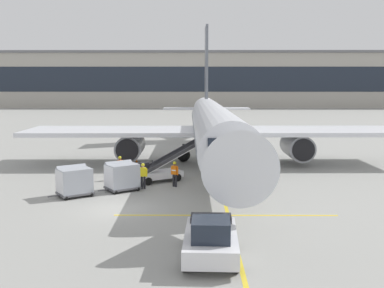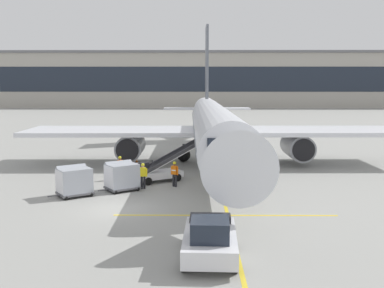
% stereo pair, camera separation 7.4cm
% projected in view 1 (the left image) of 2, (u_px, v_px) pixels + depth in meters
% --- Properties ---
extents(ground_plane, '(600.00, 600.00, 0.00)m').
position_uv_depth(ground_plane, '(119.00, 209.00, 25.47)').
color(ground_plane, gray).
extents(parked_airplane, '(32.74, 42.16, 13.96)m').
position_uv_depth(parked_airplane, '(214.00, 126.00, 39.76)').
color(parked_airplane, silver).
rests_on(parked_airplane, ground).
extents(belt_loader, '(5.18, 3.98, 2.85)m').
position_uv_depth(belt_loader, '(161.00, 169.00, 32.78)').
color(belt_loader, silver).
rests_on(belt_loader, ground).
extents(baggage_cart_lead, '(2.70, 2.45, 1.91)m').
position_uv_depth(baggage_cart_lead, '(122.00, 176.00, 29.82)').
color(baggage_cart_lead, '#515156').
rests_on(baggage_cart_lead, ground).
extents(baggage_cart_second, '(2.70, 2.45, 1.91)m').
position_uv_depth(baggage_cart_second, '(74.00, 180.00, 28.31)').
color(baggage_cart_second, '#515156').
rests_on(baggage_cart_second, ground).
extents(pushback_tug, '(2.27, 4.48, 1.83)m').
position_uv_depth(pushback_tug, '(211.00, 238.00, 18.21)').
color(pushback_tug, silver).
rests_on(pushback_tug, ground).
extents(ground_crew_by_loader, '(0.56, 0.30, 1.74)m').
position_uv_depth(ground_crew_by_loader, '(143.00, 174.00, 30.26)').
color(ground_crew_by_loader, black).
rests_on(ground_crew_by_loader, ground).
extents(ground_crew_by_carts, '(0.43, 0.46, 1.74)m').
position_uv_depth(ground_crew_by_carts, '(120.00, 166.00, 33.21)').
color(ground_crew_by_carts, '#514C42').
rests_on(ground_crew_by_carts, ground).
extents(ground_crew_marshaller, '(0.51, 0.39, 1.74)m').
position_uv_depth(ground_crew_marshaller, '(175.00, 172.00, 30.93)').
color(ground_crew_marshaller, black).
rests_on(ground_crew_marshaller, ground).
extents(safety_cone_engine_keepout, '(0.56, 0.56, 0.64)m').
position_uv_depth(safety_cone_engine_keepout, '(138.00, 171.00, 35.12)').
color(safety_cone_engine_keepout, black).
rests_on(safety_cone_engine_keepout, ground).
extents(safety_cone_wingtip, '(0.53, 0.53, 0.60)m').
position_uv_depth(safety_cone_wingtip, '(126.00, 167.00, 36.73)').
color(safety_cone_wingtip, black).
rests_on(safety_cone_wingtip, ground).
extents(safety_cone_nose_mark, '(0.65, 0.65, 0.73)m').
position_uv_depth(safety_cone_nose_mark, '(137.00, 164.00, 37.95)').
color(safety_cone_nose_mark, black).
rests_on(safety_cone_nose_mark, ground).
extents(apron_guidance_line_lead_in, '(0.20, 110.00, 0.01)m').
position_uv_depth(apron_guidance_line_lead_in, '(215.00, 165.00, 39.40)').
color(apron_guidance_line_lead_in, yellow).
rests_on(apron_guidance_line_lead_in, ground).
extents(apron_guidance_line_stop_bar, '(12.00, 0.20, 0.01)m').
position_uv_depth(apron_guidance_line_stop_bar, '(226.00, 215.00, 24.28)').
color(apron_guidance_line_stop_bar, yellow).
rests_on(apron_guidance_line_stop_bar, ground).
extents(terminal_building, '(137.61, 14.85, 16.39)m').
position_uv_depth(terminal_building, '(230.00, 80.00, 136.31)').
color(terminal_building, '#A8A399').
rests_on(terminal_building, ground).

